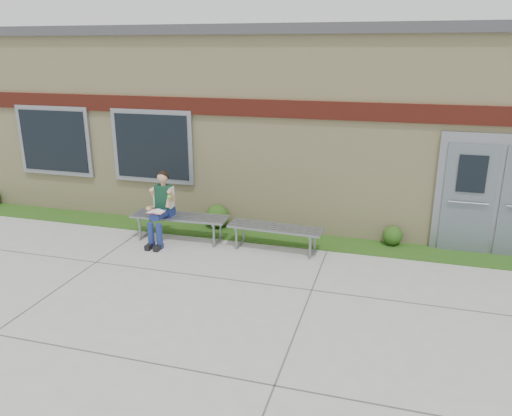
% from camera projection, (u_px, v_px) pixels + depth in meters
% --- Properties ---
extents(ground, '(80.00, 80.00, 0.00)m').
position_uv_depth(ground, '(244.00, 296.00, 7.90)').
color(ground, '#9E9E99').
rests_on(ground, ground).
extents(grass_strip, '(16.00, 0.80, 0.02)m').
position_uv_depth(grass_strip, '(281.00, 238.00, 10.27)').
color(grass_strip, '#174412').
rests_on(grass_strip, ground).
extents(school_building, '(16.20, 6.22, 4.20)m').
position_uv_depth(school_building, '(313.00, 115.00, 12.73)').
color(school_building, beige).
rests_on(school_building, ground).
extents(bench_left, '(2.00, 0.64, 0.51)m').
position_uv_depth(bench_left, '(180.00, 221.00, 10.13)').
color(bench_left, gray).
rests_on(bench_left, ground).
extents(bench_right, '(1.86, 0.60, 0.48)m').
position_uv_depth(bench_right, '(275.00, 232.00, 9.61)').
color(bench_right, gray).
rests_on(bench_right, ground).
extents(girl, '(0.51, 0.84, 1.45)m').
position_uv_depth(girl, '(161.00, 206.00, 9.89)').
color(girl, navy).
rests_on(girl, ground).
extents(shrub_mid, '(0.50, 0.50, 0.50)m').
position_uv_depth(shrub_mid, '(217.00, 216.00, 10.82)').
color(shrub_mid, '#174412').
rests_on(shrub_mid, grass_strip).
extents(shrub_east, '(0.38, 0.38, 0.38)m').
position_uv_depth(shrub_east, '(393.00, 235.00, 9.86)').
color(shrub_east, '#174412').
rests_on(shrub_east, grass_strip).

